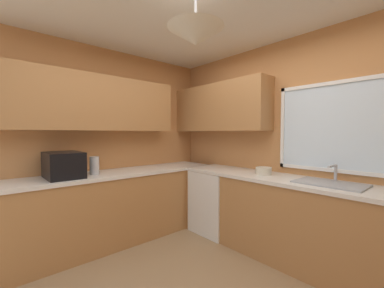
{
  "coord_description": "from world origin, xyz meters",
  "views": [
    {
      "loc": [
        1.38,
        -1.26,
        1.41
      ],
      "look_at": [
        -0.74,
        0.62,
        1.29
      ],
      "focal_mm": 22.34,
      "sensor_mm": 36.0,
      "label": 1
    }
  ],
  "objects_px": {
    "kettle": "(94,166)",
    "bowl": "(264,171)",
    "microwave": "(64,165)",
    "sink_assembly": "(330,183)",
    "dishwasher": "(217,201)"
  },
  "relations": [
    {
      "from": "dishwasher",
      "to": "microwave",
      "type": "relative_size",
      "value": 1.81
    },
    {
      "from": "microwave",
      "to": "kettle",
      "type": "xyz_separation_m",
      "value": [
        0.02,
        0.34,
        -0.04
      ]
    },
    {
      "from": "bowl",
      "to": "kettle",
      "type": "bearing_deg",
      "value": -131.78
    },
    {
      "from": "microwave",
      "to": "bowl",
      "type": "distance_m",
      "value": 2.34
    },
    {
      "from": "microwave",
      "to": "sink_assembly",
      "type": "relative_size",
      "value": 0.78
    },
    {
      "from": "kettle",
      "to": "dishwasher",
      "type": "bearing_deg",
      "value": 67.01
    },
    {
      "from": "dishwasher",
      "to": "kettle",
      "type": "distance_m",
      "value": 1.74
    },
    {
      "from": "dishwasher",
      "to": "sink_assembly",
      "type": "relative_size",
      "value": 1.41
    },
    {
      "from": "kettle",
      "to": "bowl",
      "type": "bearing_deg",
      "value": 48.22
    },
    {
      "from": "microwave",
      "to": "sink_assembly",
      "type": "distance_m",
      "value": 2.84
    },
    {
      "from": "kettle",
      "to": "bowl",
      "type": "relative_size",
      "value": 1.16
    },
    {
      "from": "kettle",
      "to": "bowl",
      "type": "distance_m",
      "value": 2.06
    },
    {
      "from": "dishwasher",
      "to": "kettle",
      "type": "xyz_separation_m",
      "value": [
        -0.64,
        -1.51,
        0.59
      ]
    },
    {
      "from": "sink_assembly",
      "to": "kettle",
      "type": "bearing_deg",
      "value": -143.79
    },
    {
      "from": "dishwasher",
      "to": "kettle",
      "type": "relative_size",
      "value": 3.95
    }
  ]
}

